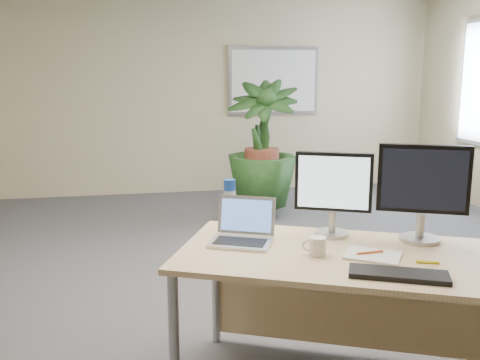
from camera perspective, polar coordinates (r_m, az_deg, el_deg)
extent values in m
plane|color=#45454A|center=(3.90, 0.77, -14.05)|extent=(8.00, 8.00, 0.00)
cube|color=beige|center=(7.49, -5.53, 8.91)|extent=(7.00, 0.04, 2.70)
cube|color=#A3A4A8|center=(7.66, 3.59, 10.50)|extent=(1.30, 0.03, 0.95)
cube|color=white|center=(7.64, 3.62, 10.50)|extent=(1.20, 0.01, 0.85)
cube|color=#D9BC80|center=(2.79, 14.64, -8.16)|extent=(2.19, 1.61, 0.03)
cube|color=#D9BC80|center=(3.30, 14.16, -12.24)|extent=(1.76, 0.81, 0.63)
cylinder|color=#ACACB1|center=(2.75, -7.06, -17.03)|extent=(0.05, 0.05, 0.75)
cylinder|color=#ACACB1|center=(3.40, -2.59, -11.21)|extent=(0.05, 0.05, 0.75)
imported|color=#143816|center=(6.15, 2.33, 2.78)|extent=(1.09, 1.09, 1.50)
cylinder|color=#ACACB1|center=(3.07, 9.75, -5.64)|extent=(0.19, 0.19, 0.02)
cylinder|color=#ACACB1|center=(3.06, 9.79, -4.43)|extent=(0.04, 0.04, 0.12)
cube|color=black|center=(3.00, 9.94, -0.18)|extent=(0.40, 0.21, 0.33)
cube|color=silver|center=(2.98, 9.92, -0.28)|extent=(0.35, 0.16, 0.29)
cylinder|color=#ACACB1|center=(3.09, 18.58, -5.98)|extent=(0.22, 0.22, 0.02)
cylinder|color=#ACACB1|center=(3.07, 18.67, -4.63)|extent=(0.04, 0.04, 0.13)
cube|color=black|center=(3.01, 18.99, 0.12)|extent=(0.45, 0.23, 0.37)
cube|color=black|center=(2.98, 19.03, 0.02)|extent=(0.40, 0.18, 0.32)
cube|color=silver|center=(2.87, 0.07, -6.71)|extent=(0.38, 0.34, 0.02)
cube|color=black|center=(2.86, 0.03, -6.58)|extent=(0.31, 0.25, 0.00)
cube|color=silver|center=(2.97, 0.69, -3.76)|extent=(0.32, 0.18, 0.21)
cube|color=#527FD3|center=(2.96, 0.66, -3.80)|extent=(0.27, 0.15, 0.17)
cube|color=black|center=(2.54, 16.56, -9.62)|extent=(0.46, 0.31, 0.02)
cylinder|color=white|center=(2.73, 8.29, -7.01)|extent=(0.08, 0.08, 0.09)
torus|color=white|center=(2.71, 7.34, -7.09)|extent=(0.06, 0.04, 0.06)
cube|color=white|center=(2.77, 13.95, -7.82)|extent=(0.33, 0.32, 0.01)
cylinder|color=#DE5718|center=(2.78, 13.70, -7.51)|extent=(0.15, 0.02, 0.01)
cylinder|color=yellow|center=(2.75, 19.37, -8.26)|extent=(0.11, 0.05, 0.01)
cylinder|color=#AABEC8|center=(3.13, -1.11, -3.14)|extent=(0.07, 0.07, 0.23)
cylinder|color=#1746B1|center=(3.10, -1.12, -0.52)|extent=(0.07, 0.07, 0.06)
cylinder|color=#1746B1|center=(3.13, -1.11, -2.96)|extent=(0.08, 0.08, 0.07)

